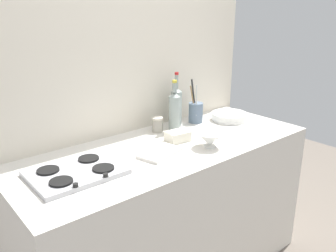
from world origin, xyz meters
TOP-DOWN VIEW (x-y plane):
  - counter_block at (0.00, 0.00)m, footprint 1.80×0.70m
  - backsplash_panel at (0.00, 0.38)m, footprint 1.90×0.06m
  - stovetop_hob at (-0.57, -0.00)m, footprint 0.42×0.33m
  - plate_stack at (0.65, 0.09)m, footprint 0.25×0.25m
  - wine_bottle_leftmost at (0.20, 0.18)m, footprint 0.07×0.07m
  - wine_bottle_mid_left at (0.29, 0.26)m, footprint 0.07×0.07m
  - mixing_bowl at (0.17, -0.17)m, footprint 0.16×0.16m
  - butter_dish at (0.10, 0.02)m, footprint 0.14×0.12m
  - utensil_crock at (0.43, 0.22)m, footprint 0.10×0.10m
  - condiment_jar_front at (0.10, 0.23)m, footprint 0.07×0.07m
  - cutting_board at (-0.11, -0.07)m, footprint 0.27×0.20m

SIDE VIEW (x-z plane):
  - counter_block at x=0.00m, z-range 0.00..0.90m
  - cutting_board at x=-0.11m, z-range 0.90..0.92m
  - stovetop_hob at x=-0.57m, z-range 0.89..0.93m
  - plate_stack at x=0.65m, z-range 0.90..0.95m
  - butter_dish at x=0.10m, z-range 0.90..0.96m
  - mixing_bowl at x=0.17m, z-range 0.90..0.99m
  - condiment_jar_front at x=0.10m, z-range 0.90..1.00m
  - utensil_crock at x=0.43m, z-range 0.82..1.13m
  - wine_bottle_leftmost at x=0.20m, z-range 0.87..1.20m
  - wine_bottle_mid_left at x=0.29m, z-range 0.86..1.21m
  - backsplash_panel at x=0.00m, z-range 0.00..2.46m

